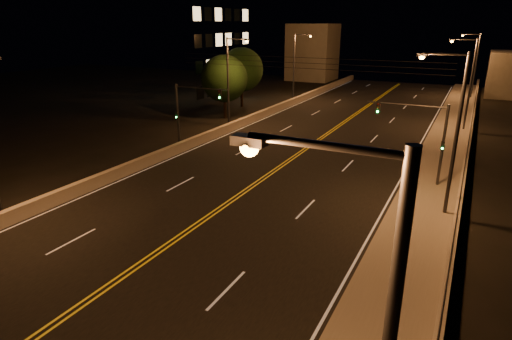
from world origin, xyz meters
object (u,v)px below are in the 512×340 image
at_px(tree_1, 242,70).
at_px(streetlight_6, 296,63).
at_px(streetlight_1, 452,126).
at_px(tree_0, 224,79).
at_px(streetlight_2, 468,79).
at_px(streetlight_5, 230,76).
at_px(traffic_signal_left, 188,109).
at_px(streetlight_3, 474,62).
at_px(traffic_signal_right, 426,134).
at_px(building_tower, 150,3).

bearing_deg(tree_1, streetlight_6, 57.08).
distance_m(streetlight_1, tree_0, 29.70).
distance_m(streetlight_1, streetlight_2, 22.26).
height_order(streetlight_5, streetlight_6, same).
xyz_separation_m(traffic_signal_left, tree_0, (-4.05, 12.61, 0.87)).
bearing_deg(streetlight_6, streetlight_5, -90.00).
distance_m(streetlight_1, streetlight_3, 43.72).
bearing_deg(tree_0, traffic_signal_right, -29.01).
relative_size(tree_0, tree_1, 0.95).
relative_size(streetlight_5, streetlight_6, 1.00).
bearing_deg(building_tower, streetlight_3, 22.43).
bearing_deg(tree_0, streetlight_5, -50.99).
xyz_separation_m(streetlight_3, tree_1, (-25.99, -19.64, -0.51)).
height_order(traffic_signal_left, tree_1, tree_1).
bearing_deg(tree_0, streetlight_3, 47.65).
height_order(streetlight_1, building_tower, building_tower).
bearing_deg(streetlight_5, tree_0, 129.01).
bearing_deg(streetlight_2, streetlight_3, 90.00).
distance_m(building_tower, tree_0, 21.67).
distance_m(streetlight_1, traffic_signal_right, 4.99).
bearing_deg(building_tower, streetlight_2, -5.66).
relative_size(streetlight_1, streetlight_5, 1.00).
bearing_deg(streetlight_1, streetlight_3, 90.00).
height_order(streetlight_6, traffic_signal_left, streetlight_6).
xyz_separation_m(streetlight_2, traffic_signal_left, (-20.26, -17.81, -1.63)).
bearing_deg(traffic_signal_left, streetlight_2, 41.32).
relative_size(traffic_signal_left, tree_1, 0.75).
xyz_separation_m(streetlight_1, tree_0, (-24.31, 17.05, -0.76)).
xyz_separation_m(streetlight_3, traffic_signal_left, (-20.26, -39.27, -1.63)).
xyz_separation_m(streetlight_2, tree_1, (-25.99, 1.82, -0.51)).
relative_size(traffic_signal_left, tree_0, 0.79).
distance_m(streetlight_1, traffic_signal_left, 20.80).
bearing_deg(traffic_signal_left, streetlight_6, 92.53).
xyz_separation_m(traffic_signal_right, traffic_signal_left, (-18.68, 0.00, 0.00)).
xyz_separation_m(streetlight_2, streetlight_6, (-21.43, 8.86, 0.00)).
relative_size(streetlight_5, traffic_signal_right, 1.62).
distance_m(streetlight_6, traffic_signal_left, 26.74).
relative_size(streetlight_6, traffic_signal_right, 1.62).
height_order(streetlight_5, traffic_signal_left, streetlight_5).
xyz_separation_m(streetlight_1, streetlight_2, (0.00, 22.26, 0.00)).
distance_m(traffic_signal_right, building_tower, 46.88).
height_order(traffic_signal_right, tree_1, tree_1).
bearing_deg(streetlight_3, traffic_signal_left, -117.29).
height_order(streetlight_1, streetlight_6, same).
height_order(streetlight_1, streetlight_2, same).
height_order(streetlight_1, tree_0, streetlight_1).
relative_size(streetlight_5, tree_0, 1.28).
relative_size(streetlight_1, traffic_signal_left, 1.62).
xyz_separation_m(traffic_signal_left, building_tower, (-21.68, 21.96, 9.34)).
distance_m(building_tower, tree_1, 18.08).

